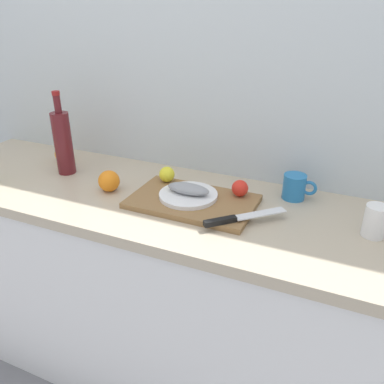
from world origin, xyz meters
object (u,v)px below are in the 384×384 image
Objects in this scene: chef_knife at (235,218)px; coffee_mug_0 at (376,221)px; wine_bottle at (63,142)px; white_plate at (188,195)px; fish_fillet at (188,189)px; coffee_mug_1 at (295,187)px; orange_0 at (109,181)px; lemon_0 at (167,174)px; cutting_board at (192,202)px.

coffee_mug_0 is (0.41, 0.12, 0.02)m from chef_knife.
coffee_mug_0 is at bearing -0.86° from wine_bottle.
coffee_mug_0 is at bearing 2.17° from white_plate.
coffee_mug_1 is (0.35, 0.19, -0.01)m from fish_fillet.
orange_0 reaches higher than white_plate.
orange_0 is at bearing -16.16° from wine_bottle.
chef_knife is 1.86× the size of coffee_mug_1.
lemon_0 is at bearing -168.87° from coffee_mug_1.
lemon_0 reaches higher than white_plate.
chef_knife is 0.53m from orange_0.
chef_knife is at bearing -24.65° from white_plate.
orange_0 is at bearing -173.38° from white_plate.
wine_bottle is 0.95m from coffee_mug_1.
lemon_0 reaches higher than fish_fillet.
coffee_mug_0 is 0.32m from coffee_mug_1.
orange_0 is at bearing -176.32° from coffee_mug_0.
lemon_0 is at bearing 174.93° from coffee_mug_0.
orange_0 is (-0.32, -0.04, -0.01)m from fish_fillet.
orange_0 reaches higher than cutting_board.
cutting_board is 0.62m from wine_bottle.
chef_knife is (0.21, -0.10, 0.00)m from white_plate.
fish_fillet is 1.45× the size of coffee_mug_0.
chef_knife is 0.82m from wine_bottle.
orange_0 is at bearing -145.22° from lemon_0.
coffee_mug_0 is (0.62, 0.02, -0.00)m from fish_fillet.
fish_fillet is 0.16m from lemon_0.
cutting_board is 0.05m from fish_fillet.
coffee_mug_1 is at bearing 20.11° from chef_knife.
white_plate is 0.62× the size of wine_bottle.
chef_knife is at bearing -23.64° from cutting_board.
white_plate is 0.39m from coffee_mug_1.
wine_bottle reaches higher than cutting_board.
chef_knife reaches higher than white_plate.
white_plate is at bearing 111.37° from chef_knife.
coffee_mug_1 is (-0.28, 0.16, -0.00)m from coffee_mug_0.
coffee_mug_0 is at bearing 3.68° from orange_0.
white_plate is 0.23m from chef_knife.
wine_bottle is at bearing -171.29° from coffee_mug_1.
fish_fillet reaches higher than white_plate.
orange_0 is (-0.34, -0.02, 0.03)m from cutting_board.
wine_bottle is (-0.59, 0.04, 0.08)m from fish_fillet.
cutting_board is 4.04× the size of coffee_mug_0.
wine_bottle is at bearing 179.14° from coffee_mug_0.
coffee_mug_1 reaches higher than cutting_board.
fish_fillet is 0.46× the size of wine_bottle.
coffee_mug_1 is 1.49× the size of orange_0.
cutting_board is 0.61m from coffee_mug_0.
white_plate is at bearing -4.07° from wine_bottle.
chef_knife is at bearing -115.92° from coffee_mug_1.
chef_knife is (0.19, -0.08, 0.02)m from cutting_board.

